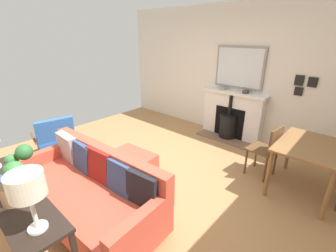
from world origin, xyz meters
name	(u,v)px	position (x,y,z in m)	size (l,w,h in m)	color
ground_plane	(144,181)	(0.00, 0.00, 0.00)	(5.19, 5.81, 0.01)	#A87A4C
wall_left	(233,73)	(-2.60, 0.00, 1.35)	(0.12, 5.81, 2.70)	silver
fireplace	(231,117)	(-2.39, 0.18, 0.45)	(0.55, 1.37, 1.01)	brown
mirror_over_mantel	(239,68)	(-2.51, 0.18, 1.48)	(0.04, 1.02, 0.83)	gray
mantel_bowl_near	(223,88)	(-2.42, -0.10, 1.04)	(0.15, 0.15, 0.05)	#9E9384
mantel_bowl_far	(246,92)	(-2.42, 0.41, 1.04)	(0.13, 0.13, 0.05)	#47382D
sofa	(89,190)	(0.90, 0.03, 0.36)	(0.99, 2.08, 0.83)	#B2B2B7
ottoman	(128,164)	(0.08, -0.27, 0.23)	(0.71, 0.75, 0.37)	#B2B2B7
armchair_accent	(55,135)	(0.55, -1.73, 0.43)	(0.77, 0.70, 0.79)	brown
console_table	(15,201)	(1.63, 0.04, 0.67)	(0.37, 1.65, 0.76)	black
table_lamp_far_end	(27,187)	(1.63, 0.66, 1.13)	(0.24, 0.24, 0.48)	white
potted_plant	(6,171)	(1.64, 0.20, 1.07)	(0.49, 0.41, 0.61)	#99704C
book_stack	(4,180)	(1.63, -0.19, 0.78)	(0.30, 0.21, 0.05)	beige
dining_table	(310,151)	(-1.37, 1.85, 0.63)	(1.03, 0.78, 0.73)	olive
dining_chair_near_fireplace	(268,148)	(-1.36, 1.32, 0.51)	(0.44, 0.44, 0.85)	brown
photo_gallery_row	(303,84)	(-2.52, 1.37, 1.31)	(0.02, 0.35, 0.35)	black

